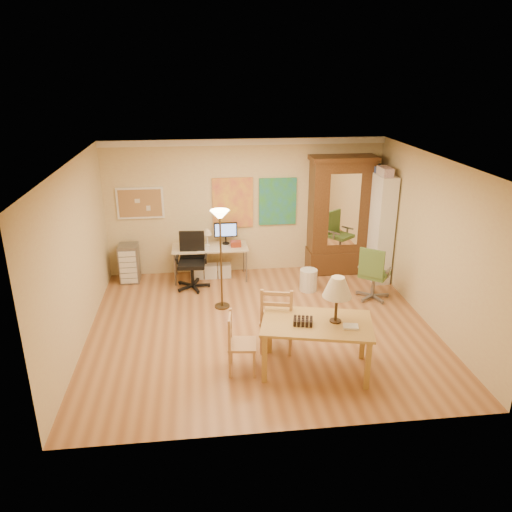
{
  "coord_description": "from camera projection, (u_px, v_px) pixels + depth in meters",
  "views": [
    {
      "loc": [
        -0.93,
        -7.13,
        3.96
      ],
      "look_at": [
        -0.04,
        0.3,
        1.13
      ],
      "focal_mm": 35.0,
      "sensor_mm": 36.0,
      "label": 1
    }
  ],
  "objects": [
    {
      "name": "computer_desk",
      "position": [
        212.0,
        259.0,
        9.9
      ],
      "size": [
        1.47,
        0.64,
        1.11
      ],
      "color": "tan",
      "rests_on": "floor"
    },
    {
      "name": "drawer_cart",
      "position": [
        129.0,
        263.0,
        9.76
      ],
      "size": [
        0.37,
        0.45,
        0.74
      ],
      "color": "slate",
      "rests_on": "floor"
    },
    {
      "name": "corkboard",
      "position": [
        140.0,
        203.0,
        9.66
      ],
      "size": [
        0.9,
        0.04,
        0.62
      ],
      "primitive_type": "cube",
      "color": "#A9804F",
      "rests_on": "floor"
    },
    {
      "name": "floor",
      "position": [
        261.0,
        327.0,
        8.12
      ],
      "size": [
        5.5,
        5.5,
        0.0
      ],
      "primitive_type": "plane",
      "color": "brown",
      "rests_on": "ground"
    },
    {
      "name": "bookshelf",
      "position": [
        379.0,
        228.0,
        9.71
      ],
      "size": [
        0.31,
        0.84,
        2.09
      ],
      "color": "white",
      "rests_on": "floor"
    },
    {
      "name": "crown_molding",
      "position": [
        245.0,
        142.0,
        9.47
      ],
      "size": [
        5.5,
        0.08,
        0.12
      ],
      "primitive_type": "cube",
      "color": "white",
      "rests_on": "floor"
    },
    {
      "name": "art_panel_left",
      "position": [
        233.0,
        203.0,
        9.88
      ],
      "size": [
        0.8,
        0.04,
        1.0
      ],
      "primitive_type": "cube",
      "color": "yellow",
      "rests_on": "floor"
    },
    {
      "name": "office_chair_green",
      "position": [
        373.0,
        285.0,
        9.03
      ],
      "size": [
        0.64,
        0.65,
        1.01
      ],
      "color": "slate",
      "rests_on": "floor"
    },
    {
      "name": "art_panel_right",
      "position": [
        278.0,
        202.0,
        9.98
      ],
      "size": [
        0.75,
        0.04,
        0.95
      ],
      "primitive_type": "cube",
      "color": "teal",
      "rests_on": "floor"
    },
    {
      "name": "ladder_chair_back",
      "position": [
        277.0,
        320.0,
        7.32
      ],
      "size": [
        0.57,
        0.55,
        1.04
      ],
      "color": "tan",
      "rests_on": "floor"
    },
    {
      "name": "ladder_chair_left",
      "position": [
        240.0,
        345.0,
        6.82
      ],
      "size": [
        0.43,
        0.44,
        0.87
      ],
      "color": "tan",
      "rests_on": "floor"
    },
    {
      "name": "torchiere_lamp",
      "position": [
        220.0,
        230.0,
        8.31
      ],
      "size": [
        0.32,
        0.32,
        1.77
      ],
      "color": "#44341B",
      "rests_on": "floor"
    },
    {
      "name": "armoire",
      "position": [
        339.0,
        223.0,
        10.04
      ],
      "size": [
        1.29,
        0.61,
        2.37
      ],
      "color": "#3A200F",
      "rests_on": "floor"
    },
    {
      "name": "wastebin",
      "position": [
        308.0,
        280.0,
        9.4
      ],
      "size": [
        0.33,
        0.33,
        0.42
      ],
      "primitive_type": "cylinder",
      "color": "silver",
      "rests_on": "floor"
    },
    {
      "name": "dining_table",
      "position": [
        324.0,
        313.0,
        6.68
      ],
      "size": [
        1.65,
        1.21,
        1.39
      ],
      "color": "olive",
      "rests_on": "floor"
    },
    {
      "name": "office_chair_black",
      "position": [
        192.0,
        273.0,
        9.5
      ],
      "size": [
        0.66,
        0.66,
        1.07
      ],
      "color": "black",
      "rests_on": "floor"
    }
  ]
}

